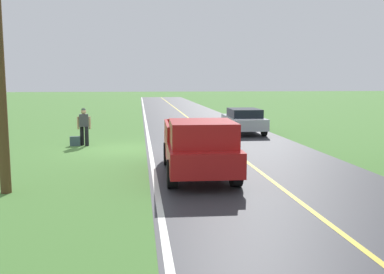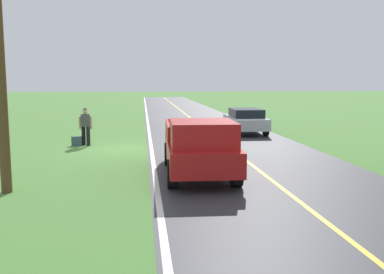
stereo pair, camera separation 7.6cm
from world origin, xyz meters
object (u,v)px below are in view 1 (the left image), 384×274
Objects in this scene: hitchhiker_walking at (84,124)px; pickup_truck_passing at (199,146)px; suitcase_carried at (75,141)px; sedan_near_oncoming at (244,120)px.

pickup_truck_passing is at bearing 122.00° from hitchhiker_walking.
sedan_near_oncoming is at bearing 108.37° from suitcase_carried.
pickup_truck_passing is (-4.38, 7.02, -0.01)m from hitchhiker_walking.
pickup_truck_passing is 11.46m from sedan_near_oncoming.
hitchhiker_walking is 9.23m from sedan_near_oncoming.
hitchhiker_walking reaches higher than sedan_near_oncoming.
hitchhiker_walking is 0.39× the size of sedan_near_oncoming.
sedan_near_oncoming is at bearing -110.86° from pickup_truck_passing.
hitchhiker_walking is 0.87m from suitcase_carried.
suitcase_carried is 8.44m from pickup_truck_passing.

